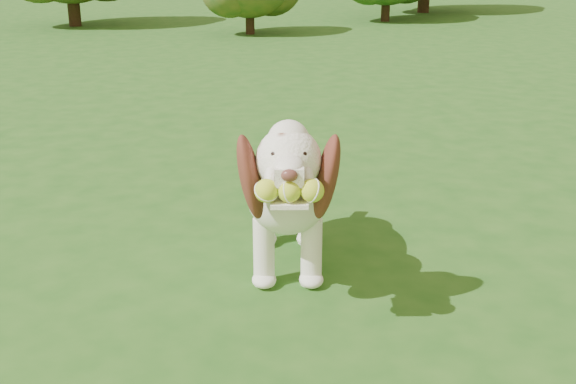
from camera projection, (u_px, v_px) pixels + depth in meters
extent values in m
plane|color=#1F4F16|center=(227.00, 309.00, 2.75)|extent=(80.00, 80.00, 0.00)
ellipsoid|color=white|center=(287.00, 183.00, 3.04)|extent=(0.44, 0.68, 0.34)
ellipsoid|color=white|center=(288.00, 193.00, 2.80)|extent=(0.38, 0.38, 0.33)
ellipsoid|color=white|center=(286.00, 169.00, 3.25)|extent=(0.35, 0.35, 0.30)
cylinder|color=white|center=(288.00, 182.00, 2.66)|extent=(0.22, 0.29, 0.26)
sphere|color=white|center=(289.00, 160.00, 2.50)|extent=(0.27, 0.27, 0.23)
sphere|color=white|center=(288.00, 141.00, 2.49)|extent=(0.18, 0.18, 0.15)
cube|color=white|center=(289.00, 173.00, 2.38)|extent=(0.12, 0.15, 0.06)
ellipsoid|color=#592D28|center=(289.00, 175.00, 2.30)|extent=(0.06, 0.04, 0.04)
cube|color=white|center=(289.00, 200.00, 2.39)|extent=(0.15, 0.16, 0.02)
ellipsoid|color=brown|center=(250.00, 178.00, 2.53)|extent=(0.16, 0.22, 0.35)
ellipsoid|color=brown|center=(327.00, 177.00, 2.53)|extent=(0.15, 0.24, 0.35)
cylinder|color=white|center=(286.00, 152.00, 3.36)|extent=(0.09, 0.17, 0.13)
cylinder|color=white|center=(264.00, 252.00, 2.90)|extent=(0.10, 0.10, 0.29)
cylinder|color=white|center=(311.00, 252.00, 2.91)|extent=(0.10, 0.10, 0.29)
cylinder|color=white|center=(266.00, 214.00, 3.30)|extent=(0.10, 0.10, 0.29)
cylinder|color=white|center=(307.00, 214.00, 3.30)|extent=(0.10, 0.10, 0.29)
sphere|color=#A4CE36|center=(266.00, 191.00, 2.34)|extent=(0.09, 0.09, 0.08)
sphere|color=#A4CE36|center=(289.00, 191.00, 2.34)|extent=(0.09, 0.09, 0.08)
sphere|color=#A4CE36|center=(312.00, 191.00, 2.34)|extent=(0.09, 0.09, 0.08)
cylinder|color=#382314|center=(74.00, 6.00, 11.33)|extent=(0.19, 0.19, 0.62)
cylinder|color=#382314|center=(386.00, 7.00, 11.99)|extent=(0.15, 0.15, 0.47)
cylinder|color=#382314|center=(250.00, 20.00, 10.42)|extent=(0.13, 0.13, 0.41)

